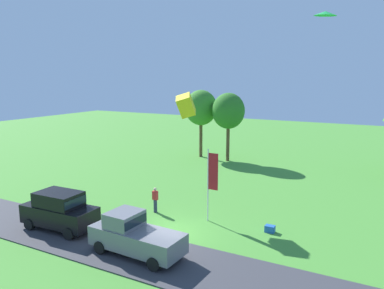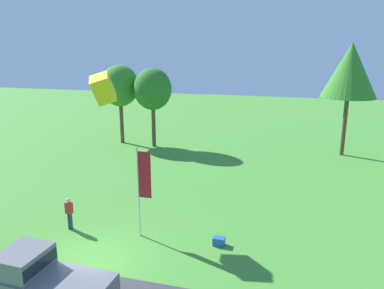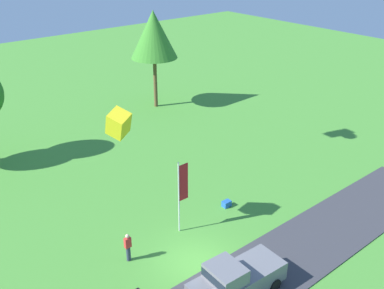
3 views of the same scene
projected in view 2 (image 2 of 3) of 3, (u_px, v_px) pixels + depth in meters
The scene contains 9 objects.
ground_plane at pixel (91, 262), 16.46m from camera, with size 120.00×120.00×0.00m, color #478E33.
car_pickup_far_end at pixel (39, 281), 13.31m from camera, with size 5.08×2.23×2.14m.
person_watching_sky at pixel (69, 213), 19.26m from camera, with size 0.36×0.24×1.71m.
tree_left_of_center at pixel (120, 86), 35.67m from camera, with size 3.59×3.59×7.58m.
tree_right_of_center at pixel (153, 89), 34.30m from camera, with size 3.48×3.48×7.35m.
tree_lone_near at pixel (350, 71), 31.02m from camera, with size 4.54×4.54×9.58m.
flag_banner at pixel (143, 181), 18.01m from camera, with size 0.71×0.08×4.63m.
cooler_box at pixel (219, 241), 17.83m from camera, with size 0.56×0.40×0.40m, color blue.
kite_box_near_flag at pixel (103, 89), 19.35m from camera, with size 0.97×0.97×1.36m, color yellow.
Camera 2 is at (8.18, -12.90, 9.18)m, focal length 35.00 mm.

